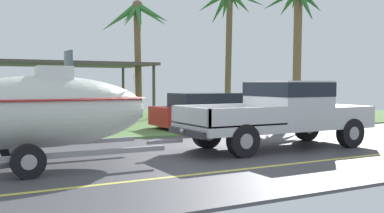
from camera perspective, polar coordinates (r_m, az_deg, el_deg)
ground at (r=18.85m, az=-9.85°, el=-2.48°), size 36.00×22.00×0.11m
pickup_truck_towing at (r=12.73m, az=11.79°, el=-0.47°), size 5.65×2.02×1.83m
boat_on_trailer at (r=9.89m, az=-18.26°, el=-0.55°), size 5.73×2.13×2.46m
parked_sedan_near at (r=17.62m, az=2.20°, el=-0.59°), size 4.53×1.82×1.38m
carport_awning at (r=22.88m, az=-15.21°, el=5.03°), size 7.56×4.86×2.75m
palm_tree_near_left at (r=25.81m, az=4.60°, el=11.55°), size 3.54×3.10×7.15m
palm_tree_near_right at (r=22.93m, az=-6.85°, el=9.77°), size 3.54×3.29×5.88m
palm_tree_mid at (r=23.88m, az=13.14°, el=10.78°), size 2.92×2.95×6.81m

